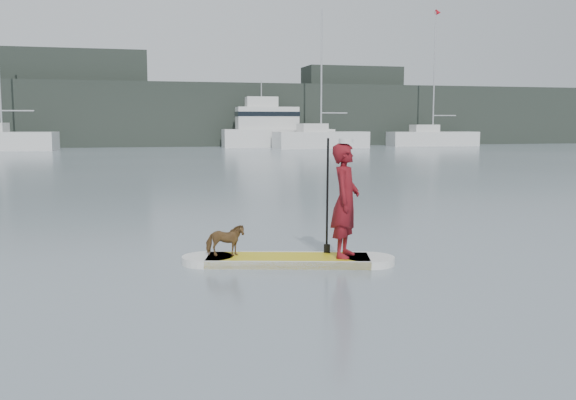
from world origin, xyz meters
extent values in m
plane|color=slate|center=(0.00, 0.00, 0.00)|extent=(140.00, 140.00, 0.00)
cube|color=gold|center=(-2.79, -0.91, 0.06)|extent=(2.62, 1.43, 0.12)
cylinder|color=silver|center=(-3.99, -0.58, 0.06)|extent=(0.80, 0.80, 0.12)
cylinder|color=silver|center=(-1.58, -1.24, 0.06)|extent=(0.80, 0.80, 0.12)
cube|color=silver|center=(-2.69, -0.55, 0.06)|extent=(2.43, 0.72, 0.12)
cube|color=silver|center=(-2.88, -1.27, 0.06)|extent=(2.43, 0.72, 0.12)
imported|color=maroon|center=(-1.94, -1.14, 0.99)|extent=(0.69, 0.76, 1.75)
cylinder|color=silver|center=(-1.94, -1.14, 1.90)|extent=(0.22, 0.22, 0.07)
imported|color=#54311C|center=(-3.73, -0.65, 0.37)|extent=(0.63, 0.37, 0.50)
cylinder|color=black|center=(-2.12, -0.79, 1.00)|extent=(0.11, 0.30, 1.89)
cube|color=black|center=(-2.12, -0.79, 0.10)|extent=(0.10, 0.05, 0.32)
cube|color=silver|center=(-14.75, 45.25, 0.74)|extent=(8.54, 3.75, 1.48)
cylinder|color=#B7B7BC|center=(-13.49, 45.09, 3.18)|extent=(2.54, 0.42, 0.11)
cube|color=silver|center=(11.51, 43.78, 0.72)|extent=(8.41, 3.31, 1.44)
cube|color=silver|center=(10.69, 43.71, 1.80)|extent=(2.44, 2.05, 0.72)
cylinder|color=#B7B7BC|center=(11.51, 43.78, 6.68)|extent=(0.14, 0.14, 10.49)
cylinder|color=#B7B7BC|center=(12.74, 43.87, 3.08)|extent=(2.47, 0.30, 0.10)
cube|color=silver|center=(23.57, 46.38, 0.68)|extent=(8.68, 2.92, 1.36)
cube|color=silver|center=(22.71, 46.42, 1.71)|extent=(2.48, 1.88, 0.68)
cylinder|color=#B7B7BC|center=(23.57, 46.38, 7.02)|extent=(0.14, 0.14, 11.30)
cylinder|color=#B7B7BC|center=(24.74, 46.33, 2.92)|extent=(2.34, 0.20, 0.10)
cone|color=red|center=(23.81, 46.37, 12.57)|extent=(0.51, 0.57, 0.55)
cube|color=silver|center=(8.35, 46.95, 0.82)|extent=(10.16, 3.59, 1.64)
cube|color=silver|center=(7.35, 47.00, 2.64)|extent=(5.63, 2.75, 2.00)
cube|color=silver|center=(6.85, 47.02, 4.10)|extent=(2.89, 1.84, 0.91)
cube|color=black|center=(7.35, 47.00, 3.01)|extent=(5.73, 2.82, 0.41)
cylinder|color=#B7B7BC|center=(6.85, 47.02, 5.28)|extent=(0.09, 0.09, 1.46)
cube|color=black|center=(0.00, 53.00, 3.00)|extent=(90.00, 6.00, 6.00)
cube|color=black|center=(-10.00, 54.00, 4.50)|extent=(14.00, 4.00, 9.00)
cube|color=black|center=(18.00, 54.00, 4.00)|extent=(10.00, 4.00, 8.00)
camera|label=1|loc=(-5.18, -10.36, 2.17)|focal=40.00mm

